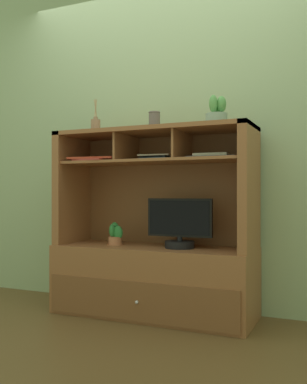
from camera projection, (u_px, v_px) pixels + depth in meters
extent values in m
cube|color=brown|center=(154.00, 316.00, 3.19)|extent=(6.00, 6.00, 0.02)
cube|color=#9BB484|center=(168.00, 126.00, 3.46)|extent=(6.00, 0.02, 2.80)
cube|color=#925A33|center=(154.00, 281.00, 3.19)|extent=(1.44, 0.52, 0.49)
cube|color=brown|center=(137.00, 302.00, 2.95)|extent=(1.38, 0.01, 0.27)
sphere|color=silver|center=(137.00, 302.00, 2.94)|extent=(0.02, 0.02, 0.02)
cube|color=#925A33|center=(73.00, 188.00, 3.47)|extent=(0.06, 0.46, 0.84)
cube|color=#925A33|center=(250.00, 187.00, 2.92)|extent=(0.06, 0.46, 0.84)
cube|color=brown|center=(165.00, 190.00, 3.40)|extent=(1.38, 0.02, 0.81)
cube|color=#925A33|center=(154.00, 132.00, 3.19)|extent=(1.44, 0.46, 0.03)
cube|color=#925A33|center=(154.00, 162.00, 3.19)|extent=(1.32, 0.42, 0.02)
cube|color=#925A33|center=(126.00, 148.00, 3.28)|extent=(0.02, 0.39, 0.19)
cube|color=#925A33|center=(182.00, 146.00, 3.11)|extent=(0.02, 0.39, 0.19)
cylinder|color=black|center=(180.00, 245.00, 3.09)|extent=(0.21, 0.21, 0.05)
cylinder|color=black|center=(180.00, 239.00, 3.09)|extent=(0.04, 0.04, 0.03)
cube|color=black|center=(180.00, 218.00, 3.09)|extent=(0.47, 0.03, 0.27)
cube|color=black|center=(179.00, 218.00, 3.08)|extent=(0.44, 0.00, 0.24)
cylinder|color=#B96F49|center=(115.00, 241.00, 3.29)|extent=(0.10, 0.10, 0.06)
cylinder|color=#B96F49|center=(115.00, 244.00, 3.29)|extent=(0.12, 0.12, 0.01)
ellipsoid|color=#2B7C37|center=(118.00, 233.00, 3.27)|extent=(0.08, 0.05, 0.11)
ellipsoid|color=#2B7C37|center=(115.00, 231.00, 3.31)|extent=(0.07, 0.06, 0.13)
ellipsoid|color=#2B7C37|center=(112.00, 230.00, 3.27)|extent=(0.05, 0.05, 0.09)
cube|color=#335574|center=(160.00, 160.00, 3.22)|extent=(0.22, 0.28, 0.01)
cube|color=#2F323B|center=(160.00, 158.00, 3.24)|extent=(0.23, 0.24, 0.01)
cube|color=beige|center=(159.00, 156.00, 3.23)|extent=(0.25, 0.31, 0.01)
cube|color=slate|center=(214.00, 158.00, 3.04)|extent=(0.35, 0.29, 0.01)
cube|color=beige|center=(212.00, 155.00, 3.03)|extent=(0.25, 0.21, 0.02)
cube|color=#A5372E|center=(97.00, 161.00, 3.32)|extent=(0.25, 0.32, 0.01)
cube|color=#AE3822|center=(96.00, 159.00, 3.31)|extent=(0.38, 0.30, 0.01)
cylinder|color=#906E52|center=(96.00, 126.00, 3.36)|extent=(0.07, 0.07, 0.10)
cylinder|color=#906E52|center=(96.00, 118.00, 3.36)|extent=(0.03, 0.03, 0.02)
cylinder|color=tan|center=(96.00, 109.00, 3.36)|extent=(0.00, 0.03, 0.15)
cylinder|color=tan|center=(96.00, 110.00, 3.36)|extent=(0.02, 0.01, 0.15)
cylinder|color=tan|center=(96.00, 110.00, 3.36)|extent=(0.02, 0.01, 0.15)
cylinder|color=tan|center=(95.00, 109.00, 3.36)|extent=(0.00, 0.03, 0.15)
cylinder|color=tan|center=(95.00, 109.00, 3.36)|extent=(0.03, 0.02, 0.15)
cylinder|color=tan|center=(96.00, 109.00, 3.36)|extent=(0.01, 0.01, 0.16)
cylinder|color=#84A28C|center=(216.00, 120.00, 3.00)|extent=(0.15, 0.15, 0.08)
cylinder|color=#84A28C|center=(216.00, 125.00, 3.00)|extent=(0.17, 0.17, 0.01)
ellipsoid|color=#569A4C|center=(221.00, 104.00, 2.99)|extent=(0.06, 0.08, 0.11)
ellipsoid|color=#569A4C|center=(216.00, 112.00, 3.04)|extent=(0.05, 0.05, 0.10)
ellipsoid|color=#569A4C|center=(213.00, 104.00, 2.98)|extent=(0.06, 0.06, 0.12)
cylinder|color=#615854|center=(154.00, 122.00, 3.21)|extent=(0.08, 0.08, 0.12)
torus|color=#615854|center=(154.00, 113.00, 3.21)|extent=(0.09, 0.09, 0.01)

